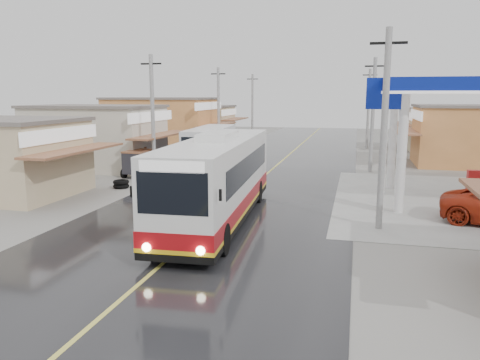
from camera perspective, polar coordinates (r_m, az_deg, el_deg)
The scene contains 12 objects.
ground at distance 21.02m, azimuth -2.96°, elevation -4.67°, with size 120.00×120.00×0.00m, color slate.
road at distance 35.34m, azimuth 4.14°, elevation 1.47°, with size 12.00×90.00×0.02m, color black.
centre_line at distance 35.34m, azimuth 4.14°, elevation 1.49°, with size 0.15×90.00×0.01m, color #D8CC4C.
shopfronts_left at distance 42.29m, azimuth -12.77°, elevation 2.69°, with size 11.00×44.00×5.20m, color tan, non-canonical shape.
utility_poles_left at distance 38.10m, azimuth -6.03°, elevation 2.07°, with size 1.60×50.00×8.00m, color gray, non-canonical shape.
utility_poles_right at distance 34.85m, azimuth 15.55°, elevation 0.97°, with size 1.60×36.00×8.00m, color gray, non-canonical shape.
coach_bus at distance 20.16m, azimuth -2.59°, elevation 0.12°, with size 3.47×12.52×3.87m.
second_bus at distance 36.40m, azimuth -3.62°, elevation 4.23°, with size 3.07×9.01×2.94m.
cyclist at distance 30.74m, azimuth -2.94°, elevation 1.50°, with size 0.88×2.11×2.22m.
tricycle_near at distance 32.00m, azimuth -12.20°, elevation 2.19°, with size 1.74×2.48×1.81m.
tricycle_far at distance 34.79m, azimuth -12.37°, elevation 2.83°, with size 2.27×2.58×1.82m.
tyre_stack at distance 28.55m, azimuth -14.29°, elevation -0.48°, with size 0.94×0.94×0.48m.
Camera 1 is at (5.96, -19.41, 5.44)m, focal length 35.00 mm.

